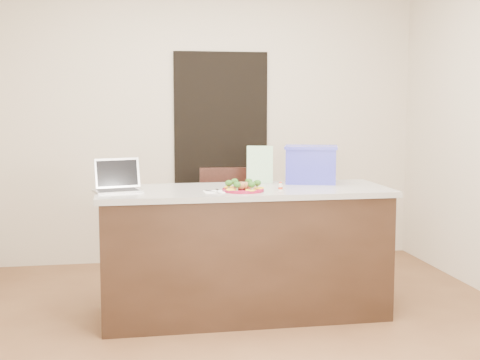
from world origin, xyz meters
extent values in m
plane|color=brown|center=(0.00, 0.00, 0.00)|extent=(4.00, 4.00, 0.00)
plane|color=beige|center=(0.00, 2.00, 1.35)|extent=(4.00, 0.00, 4.00)
plane|color=beige|center=(0.00, -2.00, 1.35)|extent=(4.00, 0.00, 4.00)
cube|color=black|center=(0.10, 1.98, 1.00)|extent=(0.90, 0.02, 2.00)
cube|color=black|center=(0.00, 0.25, 0.44)|extent=(2.00, 0.70, 0.88)
cube|color=beige|center=(0.00, 0.25, 0.90)|extent=(2.06, 0.76, 0.04)
cylinder|color=maroon|center=(-0.03, 0.10, 0.93)|extent=(0.29, 0.29, 0.02)
torus|color=maroon|center=(-0.03, 0.10, 0.94)|extent=(0.29, 0.29, 0.01)
sphere|color=#925A2A|center=(-0.03, 0.10, 0.96)|extent=(0.04, 0.04, 0.04)
sphere|color=#925A2A|center=(-0.01, 0.12, 0.96)|extent=(0.04, 0.04, 0.04)
sphere|color=#925A2A|center=(-0.04, 0.14, 0.96)|extent=(0.04, 0.04, 0.04)
sphere|color=#925A2A|center=(-0.06, 0.12, 0.96)|extent=(0.04, 0.04, 0.04)
sphere|color=#925A2A|center=(-0.07, 0.09, 0.96)|extent=(0.04, 0.04, 0.04)
sphere|color=#925A2A|center=(-0.05, 0.06, 0.96)|extent=(0.04, 0.04, 0.04)
sphere|color=#925A2A|center=(-0.02, 0.07, 0.96)|extent=(0.04, 0.04, 0.04)
ellipsoid|color=#1C4512|center=(-0.13, 0.11, 0.98)|extent=(0.05, 0.05, 0.04)
ellipsoid|color=#1C4512|center=(-0.09, 0.02, 0.98)|extent=(0.05, 0.05, 0.04)
ellipsoid|color=#1C4512|center=(0.01, 0.01, 0.98)|extent=(0.05, 0.05, 0.04)
ellipsoid|color=#1C4512|center=(0.06, 0.09, 0.98)|extent=(0.05, 0.05, 0.04)
ellipsoid|color=#1C4512|center=(0.02, 0.18, 0.98)|extent=(0.05, 0.05, 0.04)
ellipsoid|color=#1C4512|center=(-0.08, 0.19, 0.98)|extent=(0.05, 0.05, 0.04)
torus|color=yellow|center=(-0.12, 0.17, 0.94)|extent=(0.07, 0.07, 0.01)
torus|color=yellow|center=(-0.13, 0.04, 0.94)|extent=(0.07, 0.07, 0.01)
torus|color=yellow|center=(0.00, -0.01, 0.94)|extent=(0.07, 0.07, 0.01)
torus|color=yellow|center=(0.08, 0.09, 0.94)|extent=(0.07, 0.07, 0.01)
torus|color=yellow|center=(0.01, 0.20, 0.94)|extent=(0.07, 0.07, 0.01)
cube|color=white|center=(-0.24, 0.09, 0.92)|extent=(0.14, 0.14, 0.01)
cube|color=silver|center=(-0.26, 0.07, 0.93)|extent=(0.08, 0.11, 0.00)
cube|color=silver|center=(-0.26, 0.13, 0.93)|extent=(0.05, 0.06, 0.00)
cube|color=white|center=(-0.21, 0.04, 0.93)|extent=(0.02, 0.09, 0.01)
cube|color=silver|center=(-0.21, 0.13, 0.93)|extent=(0.02, 0.10, 0.00)
cylinder|color=silver|center=(0.22, 0.07, 0.94)|extent=(0.03, 0.03, 0.04)
cylinder|color=silver|center=(0.22, 0.07, 0.97)|extent=(0.02, 0.02, 0.01)
cylinder|color=red|center=(0.22, 0.07, 0.98)|extent=(0.02, 0.02, 0.01)
cylinder|color=red|center=(0.22, 0.07, 0.94)|extent=(0.03, 0.03, 0.02)
cube|color=#ABABB0|center=(-0.88, 0.22, 0.93)|extent=(0.35, 0.28, 0.01)
cube|color=#ABABB0|center=(-0.88, 0.33, 1.04)|extent=(0.32, 0.12, 0.21)
cube|color=black|center=(-0.88, 0.33, 1.04)|extent=(0.28, 0.10, 0.18)
cube|color=black|center=(-0.88, 0.21, 0.93)|extent=(0.29, 0.21, 0.00)
cube|color=white|center=(0.18, 0.54, 1.06)|extent=(0.20, 0.08, 0.28)
cube|color=#3031AE|center=(0.55, 0.47, 1.05)|extent=(0.43, 0.36, 0.26)
cube|color=#3031AE|center=(0.55, 0.47, 1.19)|extent=(0.45, 0.38, 0.02)
cube|color=#371710|center=(0.01, 0.95, 0.46)|extent=(0.46, 0.46, 0.04)
cube|color=#371710|center=(0.01, 1.14, 0.73)|extent=(0.43, 0.07, 0.49)
cylinder|color=#371710|center=(-0.18, 0.76, 0.23)|extent=(0.04, 0.04, 0.46)
cylinder|color=#371710|center=(0.20, 0.76, 0.23)|extent=(0.04, 0.04, 0.46)
cylinder|color=#371710|center=(-0.18, 1.13, 0.23)|extent=(0.04, 0.04, 0.46)
cylinder|color=#371710|center=(0.20, 1.13, 0.23)|extent=(0.04, 0.04, 0.46)
camera|label=1|loc=(-0.86, -4.36, 1.54)|focal=50.00mm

